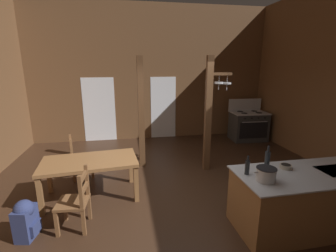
{
  "coord_description": "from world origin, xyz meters",
  "views": [
    {
      "loc": [
        -0.87,
        -3.86,
        2.44
      ],
      "look_at": [
        -0.01,
        0.99,
        1.18
      ],
      "focal_mm": 25.77,
      "sensor_mm": 36.0,
      "label": 1
    }
  ],
  "objects_px": {
    "kitchen_island": "(305,200)",
    "stockpot_on_counter": "(266,174)",
    "dining_table": "(90,165)",
    "mixing_bowl_on_counter": "(286,166)",
    "bottle_tall_on_counter": "(247,167)",
    "stove_range": "(248,125)",
    "backpack": "(25,218)",
    "ladderback_chair_by_post": "(79,158)",
    "ladderback_chair_near_window": "(76,201)",
    "bottle_short_on_counter": "(267,159)"
  },
  "relations": [
    {
      "from": "kitchen_island",
      "to": "stockpot_on_counter",
      "type": "relative_size",
      "value": 6.39
    },
    {
      "from": "dining_table",
      "to": "mixing_bowl_on_counter",
      "type": "xyz_separation_m",
      "value": [
        3.07,
        -1.27,
        0.28
      ]
    },
    {
      "from": "stockpot_on_counter",
      "to": "bottle_tall_on_counter",
      "type": "distance_m",
      "value": 0.28
    },
    {
      "from": "stove_range",
      "to": "mixing_bowl_on_counter",
      "type": "height_order",
      "value": "stove_range"
    },
    {
      "from": "bottle_tall_on_counter",
      "to": "dining_table",
      "type": "bearing_deg",
      "value": 150.44
    },
    {
      "from": "stove_range",
      "to": "backpack",
      "type": "distance_m",
      "value": 6.67
    },
    {
      "from": "kitchen_island",
      "to": "stockpot_on_counter",
      "type": "height_order",
      "value": "stockpot_on_counter"
    },
    {
      "from": "kitchen_island",
      "to": "bottle_tall_on_counter",
      "type": "distance_m",
      "value": 1.1
    },
    {
      "from": "dining_table",
      "to": "ladderback_chair_by_post",
      "type": "bearing_deg",
      "value": 111.93
    },
    {
      "from": "dining_table",
      "to": "ladderback_chair_by_post",
      "type": "xyz_separation_m",
      "value": [
        -0.36,
        0.9,
        -0.2
      ]
    },
    {
      "from": "dining_table",
      "to": "stockpot_on_counter",
      "type": "relative_size",
      "value": 5.23
    },
    {
      "from": "dining_table",
      "to": "ladderback_chair_by_post",
      "type": "height_order",
      "value": "ladderback_chair_by_post"
    },
    {
      "from": "ladderback_chair_near_window",
      "to": "mixing_bowl_on_counter",
      "type": "xyz_separation_m",
      "value": [
        3.17,
        -0.38,
        0.48
      ]
    },
    {
      "from": "dining_table",
      "to": "backpack",
      "type": "height_order",
      "value": "dining_table"
    },
    {
      "from": "backpack",
      "to": "dining_table",
      "type": "bearing_deg",
      "value": 52.2
    },
    {
      "from": "kitchen_island",
      "to": "backpack",
      "type": "bearing_deg",
      "value": 173.55
    },
    {
      "from": "bottle_tall_on_counter",
      "to": "stockpot_on_counter",
      "type": "bearing_deg",
      "value": -56.15
    },
    {
      "from": "kitchen_island",
      "to": "dining_table",
      "type": "bearing_deg",
      "value": 156.08
    },
    {
      "from": "kitchen_island",
      "to": "bottle_tall_on_counter",
      "type": "bearing_deg",
      "value": 172.74
    },
    {
      "from": "stove_range",
      "to": "backpack",
      "type": "relative_size",
      "value": 2.21
    },
    {
      "from": "mixing_bowl_on_counter",
      "to": "kitchen_island",
      "type": "bearing_deg",
      "value": -39.18
    },
    {
      "from": "stove_range",
      "to": "bottle_short_on_counter",
      "type": "height_order",
      "value": "stove_range"
    },
    {
      "from": "stove_range",
      "to": "bottle_tall_on_counter",
      "type": "height_order",
      "value": "stove_range"
    },
    {
      "from": "dining_table",
      "to": "stove_range",
      "type": "bearing_deg",
      "value": 31.17
    },
    {
      "from": "stockpot_on_counter",
      "to": "backpack",
      "type": "bearing_deg",
      "value": 170.16
    },
    {
      "from": "ladderback_chair_by_post",
      "to": "mixing_bowl_on_counter",
      "type": "distance_m",
      "value": 4.09
    },
    {
      "from": "mixing_bowl_on_counter",
      "to": "stockpot_on_counter",
      "type": "bearing_deg",
      "value": -149.34
    },
    {
      "from": "stockpot_on_counter",
      "to": "stove_range",
      "type": "bearing_deg",
      "value": 64.24
    },
    {
      "from": "bottle_tall_on_counter",
      "to": "stove_range",
      "type": "bearing_deg",
      "value": 61.34
    },
    {
      "from": "kitchen_island",
      "to": "bottle_short_on_counter",
      "type": "height_order",
      "value": "bottle_short_on_counter"
    },
    {
      "from": "bottle_short_on_counter",
      "to": "bottle_tall_on_counter",
      "type": "bearing_deg",
      "value": -158.22
    },
    {
      "from": "stove_range",
      "to": "ladderback_chair_near_window",
      "type": "xyz_separation_m",
      "value": [
        -4.77,
        -3.72,
        -0.03
      ]
    },
    {
      "from": "stove_range",
      "to": "ladderback_chair_near_window",
      "type": "height_order",
      "value": "stove_range"
    },
    {
      "from": "ladderback_chair_near_window",
      "to": "backpack",
      "type": "height_order",
      "value": "ladderback_chair_near_window"
    },
    {
      "from": "ladderback_chair_by_post",
      "to": "backpack",
      "type": "xyz_separation_m",
      "value": [
        -0.42,
        -1.9,
        -0.14
      ]
    },
    {
      "from": "ladderback_chair_by_post",
      "to": "mixing_bowl_on_counter",
      "type": "xyz_separation_m",
      "value": [
        3.43,
        -2.17,
        0.48
      ]
    },
    {
      "from": "mixing_bowl_on_counter",
      "to": "bottle_tall_on_counter",
      "type": "relative_size",
      "value": 0.61
    },
    {
      "from": "stove_range",
      "to": "mixing_bowl_on_counter",
      "type": "relative_size",
      "value": 7.59
    },
    {
      "from": "ladderback_chair_near_window",
      "to": "ladderback_chair_by_post",
      "type": "distance_m",
      "value": 1.81
    },
    {
      "from": "ladderback_chair_near_window",
      "to": "mixing_bowl_on_counter",
      "type": "height_order",
      "value": "mixing_bowl_on_counter"
    },
    {
      "from": "ladderback_chair_near_window",
      "to": "backpack",
      "type": "distance_m",
      "value": 0.7
    },
    {
      "from": "stove_range",
      "to": "stockpot_on_counter",
      "type": "bearing_deg",
      "value": -115.76
    },
    {
      "from": "kitchen_island",
      "to": "mixing_bowl_on_counter",
      "type": "height_order",
      "value": "mixing_bowl_on_counter"
    },
    {
      "from": "backpack",
      "to": "mixing_bowl_on_counter",
      "type": "bearing_deg",
      "value": -3.9
    },
    {
      "from": "dining_table",
      "to": "ladderback_chair_near_window",
      "type": "height_order",
      "value": "ladderback_chair_near_window"
    },
    {
      "from": "ladderback_chair_near_window",
      "to": "bottle_tall_on_counter",
      "type": "bearing_deg",
      "value": -10.44
    },
    {
      "from": "dining_table",
      "to": "ladderback_chair_near_window",
      "type": "xyz_separation_m",
      "value": [
        -0.1,
        -0.9,
        -0.2
      ]
    },
    {
      "from": "kitchen_island",
      "to": "bottle_short_on_counter",
      "type": "distance_m",
      "value": 0.83
    },
    {
      "from": "ladderback_chair_near_window",
      "to": "mixing_bowl_on_counter",
      "type": "distance_m",
      "value": 3.23
    },
    {
      "from": "ladderback_chair_by_post",
      "to": "bottle_short_on_counter",
      "type": "xyz_separation_m",
      "value": [
        3.17,
        -2.08,
        0.58
      ]
    }
  ]
}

